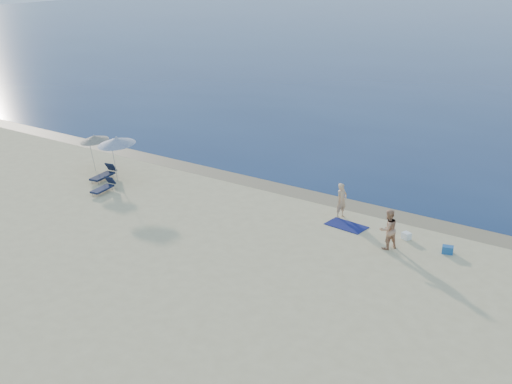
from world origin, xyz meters
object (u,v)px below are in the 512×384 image
person_right (388,229)px  umbrella_near (116,141)px  person_left (342,201)px  blue_cooler (448,250)px

person_right → umbrella_near: umbrella_near is taller
person_left → person_right: (3.12, -1.88, 0.03)m
person_right → umbrella_near: (-15.18, -0.53, 1.42)m
umbrella_near → blue_cooler: bearing=22.7°
blue_cooler → umbrella_near: 17.63m
person_left → person_right: person_right is taller
person_left → umbrella_near: (-12.06, -2.41, 1.45)m
blue_cooler → umbrella_near: bearing=169.5°
person_left → blue_cooler: 5.50m
person_left → umbrella_near: bearing=118.5°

